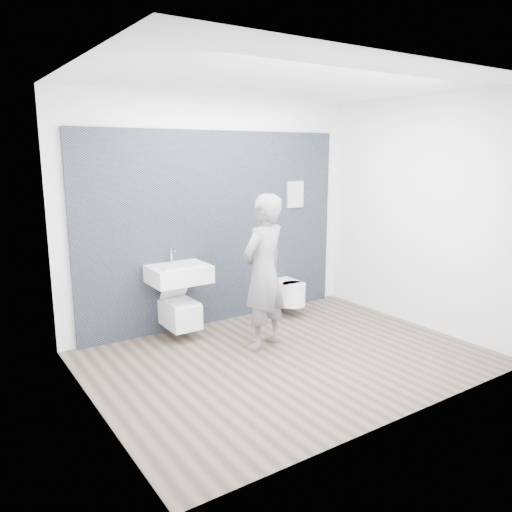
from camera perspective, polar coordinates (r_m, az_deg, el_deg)
ground at (r=5.41m, az=3.60°, el=-11.52°), size 4.00×4.00×0.00m
room_shell at (r=4.99m, az=3.86°, el=7.17°), size 4.00×4.00×4.00m
tile_wall at (r=6.56m, az=-4.26°, el=-7.28°), size 3.60×0.06×2.40m
washbasin at (r=5.81m, az=-8.81°, el=-1.98°), size 0.67×0.50×0.50m
toilet_square at (r=5.94m, az=-8.69°, el=-6.38°), size 0.34×0.50×0.61m
toilet_rounded at (r=6.70m, az=3.71°, el=-4.20°), size 0.33×0.56×0.30m
info_placard at (r=7.16m, az=4.29°, el=-5.65°), size 0.27×0.03×0.35m
visitor at (r=5.44m, az=0.88°, el=-1.87°), size 0.72×0.58×1.71m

